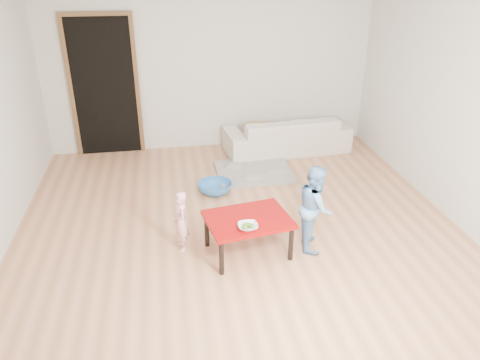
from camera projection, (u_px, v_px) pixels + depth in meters
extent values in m
cube|color=#AF724B|center=(237.00, 223.00, 5.46)|extent=(5.00, 5.00, 0.01)
cube|color=beige|center=(211.00, 65.00, 7.11)|extent=(5.00, 0.02, 2.60)
cube|color=beige|center=(455.00, 104.00, 5.27)|extent=(0.02, 5.00, 2.60)
imported|color=beige|center=(287.00, 134.00, 7.33)|extent=(1.99, 0.93, 0.56)
cube|color=orange|center=(262.00, 130.00, 7.08)|extent=(0.49, 0.45, 0.11)
imported|color=white|center=(248.00, 227.00, 4.54)|extent=(0.20, 0.20, 0.05)
imported|color=#FF7484|center=(181.00, 221.00, 4.84)|extent=(0.20, 0.27, 0.66)
imported|color=#589ACC|center=(315.00, 207.00, 4.84)|extent=(0.44, 0.52, 0.93)
imported|color=#2F6DB3|center=(215.00, 188.00, 6.12)|extent=(0.45, 0.45, 0.14)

